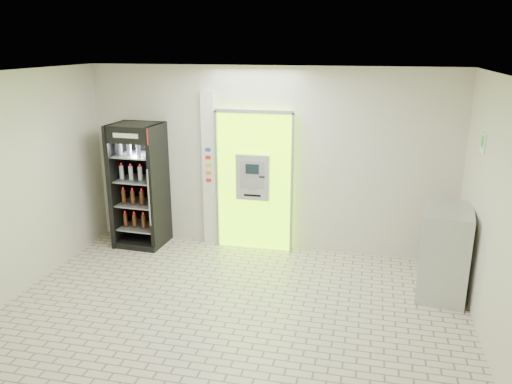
% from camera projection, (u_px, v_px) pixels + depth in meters
% --- Properties ---
extents(ground, '(6.00, 6.00, 0.00)m').
position_uv_depth(ground, '(226.00, 322.00, 6.20)').
color(ground, '#C0B39F').
rests_on(ground, ground).
extents(room_shell, '(6.00, 6.00, 6.00)m').
position_uv_depth(room_shell, '(223.00, 180.00, 5.67)').
color(room_shell, beige).
rests_on(room_shell, ground).
extents(atm_assembly, '(1.30, 0.24, 2.33)m').
position_uv_depth(atm_assembly, '(254.00, 180.00, 8.16)').
color(atm_assembly, '#8EF300').
rests_on(atm_assembly, ground).
extents(pillar, '(0.22, 0.11, 2.60)m').
position_uv_depth(pillar, '(209.00, 170.00, 8.32)').
color(pillar, silver).
rests_on(pillar, ground).
extents(beverage_cooler, '(0.81, 0.76, 2.08)m').
position_uv_depth(beverage_cooler, '(140.00, 188.00, 8.37)').
color(beverage_cooler, black).
rests_on(beverage_cooler, ground).
extents(steel_cabinet, '(0.75, 1.00, 1.23)m').
position_uv_depth(steel_cabinet, '(444.00, 252.00, 6.75)').
color(steel_cabinet, '#B3B6BB').
rests_on(steel_cabinet, ground).
extents(exit_sign, '(0.02, 0.22, 0.26)m').
position_uv_depth(exit_sign, '(483.00, 143.00, 6.25)').
color(exit_sign, white).
rests_on(exit_sign, room_shell).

